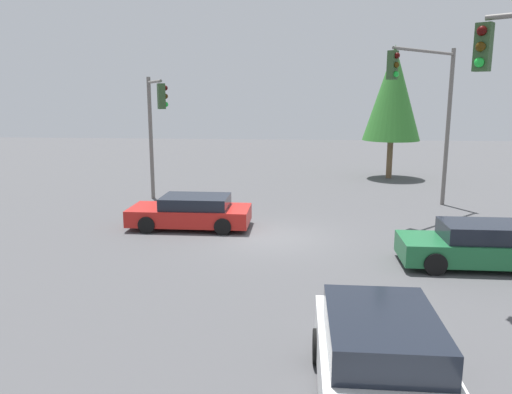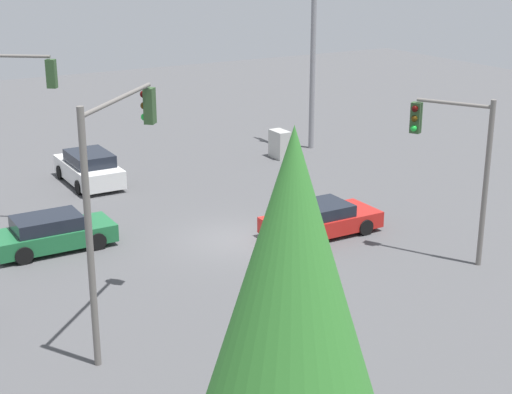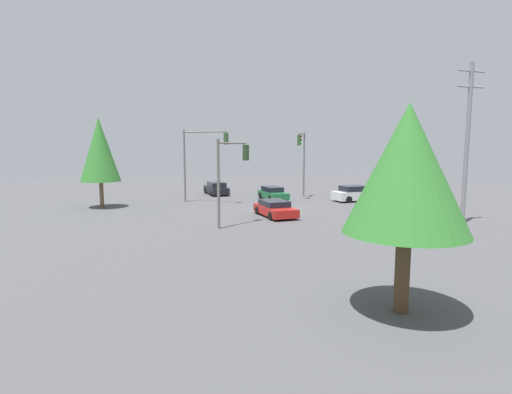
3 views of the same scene
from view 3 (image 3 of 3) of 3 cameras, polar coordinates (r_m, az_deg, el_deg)
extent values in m
plane|color=#4C4C4F|center=(33.38, 2.46, -1.84)|extent=(80.00, 80.00, 0.00)
cube|color=#1E6638|center=(39.81, 2.46, 0.32)|extent=(1.75, 4.23, 0.63)
cube|color=black|center=(39.95, 2.34, 1.14)|extent=(1.54, 2.32, 0.48)
cylinder|color=black|center=(38.97, 4.32, -0.10)|extent=(0.22, 0.63, 0.63)
cylinder|color=black|center=(38.32, 2.05, -0.21)|extent=(0.22, 0.63, 0.63)
cylinder|color=black|center=(41.35, 2.83, 0.32)|extent=(0.22, 0.63, 0.63)
cylinder|color=black|center=(40.74, 0.67, 0.23)|extent=(0.22, 0.63, 0.63)
cube|color=black|center=(44.49, -5.72, 1.03)|extent=(1.82, 4.66, 0.70)
cube|color=black|center=(44.21, -5.65, 1.79)|extent=(1.60, 2.57, 0.52)
cylinder|color=black|center=(45.72, -7.21, 0.90)|extent=(0.22, 0.60, 0.60)
cylinder|color=black|center=(46.12, -5.12, 0.98)|extent=(0.22, 0.60, 0.60)
cylinder|color=black|center=(42.92, -6.36, 0.51)|extent=(0.22, 0.60, 0.60)
cylinder|color=black|center=(43.35, -4.14, 0.60)|extent=(0.22, 0.60, 0.60)
cube|color=red|center=(30.11, 2.77, -1.91)|extent=(1.94, 4.45, 0.60)
cube|color=black|center=(30.24, 2.62, -0.88)|extent=(1.70, 2.45, 0.43)
cylinder|color=black|center=(29.27, 5.48, -2.52)|extent=(0.22, 0.61, 0.61)
cylinder|color=black|center=(28.53, 2.13, -2.74)|extent=(0.22, 0.61, 0.61)
cylinder|color=black|center=(31.75, 3.34, -1.75)|extent=(0.22, 0.61, 0.61)
cylinder|color=black|center=(31.07, 0.22, -1.92)|extent=(0.22, 0.61, 0.61)
cube|color=silver|center=(39.88, 14.04, 0.25)|extent=(4.40, 1.93, 0.80)
cube|color=black|center=(39.69, 13.81, 1.19)|extent=(2.42, 1.70, 0.53)
cylinder|color=black|center=(41.43, 14.89, 0.11)|extent=(0.64, 0.22, 0.64)
cylinder|color=black|center=(39.95, 16.39, -0.19)|extent=(0.64, 0.22, 0.64)
cylinder|color=black|center=(39.94, 11.67, -0.05)|extent=(0.64, 0.22, 0.64)
cylinder|color=black|center=(38.41, 13.11, -0.36)|extent=(0.64, 0.22, 0.64)
cylinder|color=slate|center=(38.57, -10.16, 4.36)|extent=(0.18, 0.18, 6.84)
cylinder|color=slate|center=(37.35, -7.39, 9.20)|extent=(3.31, 3.18, 0.12)
cube|color=#2D4C28|center=(36.22, -4.31, 8.32)|extent=(0.44, 0.44, 1.05)
sphere|color=#360503|center=(36.38, -4.18, 8.84)|extent=(0.22, 0.22, 0.22)
sphere|color=#392605|center=(36.38, -4.18, 8.31)|extent=(0.22, 0.22, 0.22)
sphere|color=green|center=(36.37, -4.17, 7.78)|extent=(0.22, 0.22, 0.22)
cylinder|color=slate|center=(25.40, -5.39, 1.82)|extent=(0.18, 0.18, 5.70)
cylinder|color=slate|center=(26.17, -3.40, 7.69)|extent=(2.30, 1.31, 0.12)
cube|color=#2D4C28|center=(27.09, -1.47, 6.36)|extent=(0.43, 0.41, 1.05)
sphere|color=#360503|center=(27.20, -1.74, 7.07)|extent=(0.22, 0.22, 0.22)
sphere|color=#392605|center=(27.21, -1.73, 6.36)|extent=(0.22, 0.22, 0.22)
sphere|color=green|center=(27.21, -1.73, 5.65)|extent=(0.22, 0.22, 0.22)
cylinder|color=slate|center=(42.52, 6.86, 4.62)|extent=(0.18, 0.18, 6.78)
cylinder|color=slate|center=(41.04, 6.56, 8.92)|extent=(1.88, 2.47, 0.12)
cube|color=#2D4C28|center=(39.55, 6.16, 8.10)|extent=(0.43, 0.44, 1.05)
sphere|color=#360503|center=(39.53, 6.41, 8.58)|extent=(0.22, 0.22, 0.22)
sphere|color=#392605|center=(39.52, 6.41, 8.09)|extent=(0.22, 0.22, 0.22)
sphere|color=green|center=(39.51, 6.40, 7.61)|extent=(0.22, 0.22, 0.22)
cylinder|color=gray|center=(30.36, 27.91, 6.64)|extent=(0.28, 0.28, 10.73)
cylinder|color=gray|center=(30.76, 28.44, 15.53)|extent=(2.20, 0.12, 0.12)
cylinder|color=gray|center=(30.62, 28.33, 13.69)|extent=(2.20, 0.12, 0.12)
cube|color=#B2B2AD|center=(31.82, 23.04, -1.55)|extent=(1.15, 0.67, 1.41)
cylinder|color=brown|center=(37.05, -21.18, 0.35)|extent=(0.34, 0.34, 2.27)
cone|color=#337A2D|center=(36.84, -21.45, 6.33)|extent=(3.34, 3.34, 5.46)
cylinder|color=#4C3823|center=(13.46, 20.16, -10.16)|extent=(0.46, 0.46, 2.54)
cone|color=#337A2D|center=(12.91, 20.77, 3.78)|extent=(3.79, 3.79, 3.96)
camera|label=1|loc=(43.04, 23.16, 6.06)|focal=35.00mm
camera|label=2|loc=(45.28, -34.98, 12.61)|focal=55.00mm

